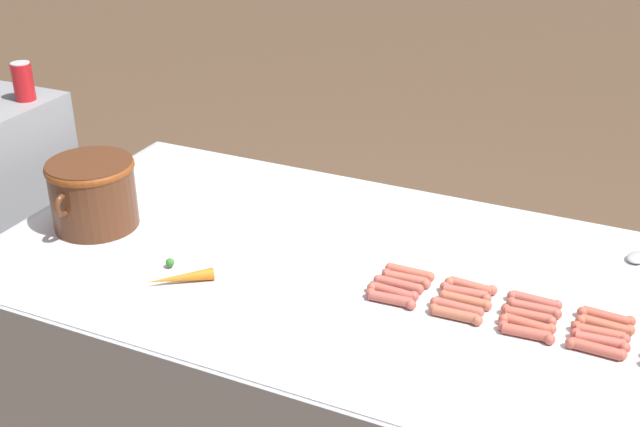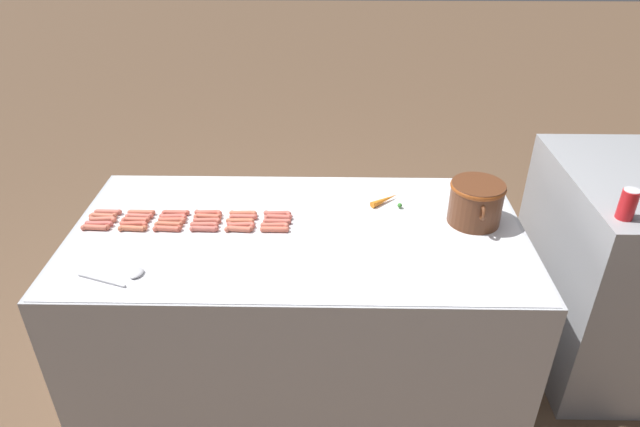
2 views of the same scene
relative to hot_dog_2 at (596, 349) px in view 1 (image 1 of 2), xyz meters
name	(u,v)px [view 1 (image 1 of 2)]	position (x,y,z in m)	size (l,w,h in m)	color
griddle_counter	(365,397)	(0.12, 0.58, -0.43)	(1.04, 2.04, 0.83)	#ADAFB5
hot_dog_2	(596,349)	(0.00, 0.00, 0.00)	(0.03, 0.13, 0.03)	#C65A4A
hot_dog_3	(526,332)	(0.00, 0.15, 0.00)	(0.03, 0.13, 0.03)	#CA5B4B
hot_dog_4	(455,314)	(0.00, 0.32, 0.00)	(0.03, 0.13, 0.03)	#C4664B
hot_dog_5	(391,299)	(0.00, 0.48, 0.00)	(0.03, 0.13, 0.03)	#C25C4F
hot_dog_8	(600,340)	(0.04, 0.00, 0.00)	(0.03, 0.13, 0.03)	#CC5D50
hot_dog_9	(527,324)	(0.03, 0.16, 0.00)	(0.03, 0.13, 0.03)	#C85F48
hot_dog_10	(457,307)	(0.03, 0.32, 0.00)	(0.03, 0.13, 0.03)	#C45E51
hot_dog_11	(393,292)	(0.03, 0.48, 0.00)	(0.03, 0.13, 0.03)	#C15C4E
hot_dog_14	(600,333)	(0.07, 0.00, 0.00)	(0.03, 0.13, 0.03)	#C15D48
hot_dog_15	(528,315)	(0.07, 0.16, 0.00)	(0.03, 0.13, 0.03)	#BF5D4C
hot_dog_16	(465,300)	(0.07, 0.31, 0.00)	(0.03, 0.13, 0.03)	#C2684A
hot_dog_17	(398,284)	(0.07, 0.48, 0.00)	(0.03, 0.13, 0.03)	#C05C4E
hot_dog_20	(605,325)	(0.10, -0.01, 0.00)	(0.03, 0.13, 0.03)	#BF6247
hot_dog_21	(534,308)	(0.10, 0.15, 0.00)	(0.03, 0.13, 0.03)	#C05D4E
hot_dog_22	(465,293)	(0.10, 0.32, 0.00)	(0.03, 0.13, 0.03)	#C95F4F
hot_dog_23	(406,279)	(0.10, 0.47, 0.00)	(0.03, 0.13, 0.03)	#C1614F
hot_dog_26	(606,317)	(0.14, -0.01, 0.00)	(0.03, 0.13, 0.03)	#C95B47
hot_dog_27	(534,300)	(0.14, 0.16, 0.00)	(0.03, 0.13, 0.03)	#BF5C50
hot_dog_28	(471,286)	(0.14, 0.32, 0.00)	(0.03, 0.13, 0.03)	#C7644E
hot_dog_29	(410,272)	(0.14, 0.47, 0.00)	(0.03, 0.13, 0.03)	#CD624C
bean_pot	(93,190)	(0.03, 1.38, 0.10)	(0.31, 0.25, 0.20)	#562D19
carrot	(179,277)	(-0.13, 0.99, 0.00)	(0.13, 0.15, 0.03)	orange
soda_can	(23,81)	(0.33, 1.87, 0.26)	(0.07, 0.07, 0.12)	red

